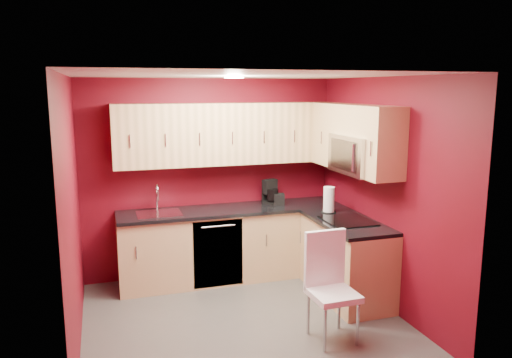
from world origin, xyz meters
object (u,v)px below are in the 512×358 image
napkin_holder (279,199)px  dining_chair (333,289)px  coffee_maker (273,192)px  paper_towel (329,200)px  sink (159,210)px  microwave (359,154)px

napkin_holder → dining_chair: size_ratio=0.14×
coffee_maker → paper_towel: size_ratio=1.00×
paper_towel → napkin_holder: bearing=128.3°
sink → paper_towel: sink is taller
sink → dining_chair: (1.40, -1.84, -0.43)m
coffee_maker → napkin_holder: 0.13m
sink → paper_towel: 2.04m
coffee_maker → napkin_holder: (0.06, -0.08, -0.08)m
sink → coffee_maker: sink is taller
napkin_holder → coffee_maker: bearing=124.3°
microwave → napkin_holder: bearing=120.2°
paper_towel → dining_chair: (-0.55, -1.28, -0.55)m
dining_chair → coffee_maker: bearing=86.5°
coffee_maker → microwave: bearing=-79.4°
sink → napkin_holder: (1.52, -0.02, 0.04)m
microwave → dining_chair: size_ratio=0.73×
coffee_maker → napkin_holder: coffee_maker is taller
microwave → napkin_holder: size_ratio=5.31×
paper_towel → microwave: bearing=-72.2°
microwave → dining_chair: microwave is taller
sink → coffee_maker: size_ratio=1.69×
microwave → napkin_holder: 1.33m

